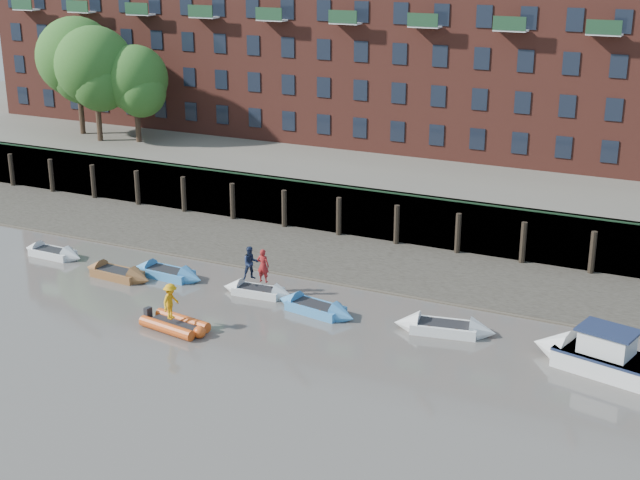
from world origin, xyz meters
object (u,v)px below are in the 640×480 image
Objects in this scene: rowboat_1 at (117,274)px; rowboat_4 at (316,308)px; person_rower_a at (263,266)px; rowboat_0 at (53,253)px; rib_tender at (177,325)px; motor_launch at (591,354)px; rowboat_3 at (258,291)px; rowboat_2 at (168,273)px; person_rower_b at (251,263)px; rowboat_6 at (444,328)px; person_rib_crew at (171,301)px.

rowboat_1 is 0.97× the size of rowboat_4.
rowboat_0 is at bearing -3.42° from person_rower_a.
rib_tender is 19.71m from motor_launch.
rowboat_2 is at bearing 174.98° from rowboat_3.
motor_launch reaches higher than rowboat_0.
rowboat_0 is at bearing -172.59° from rowboat_4.
person_rower_b reaches higher than rowboat_4.
rowboat_2 reaches higher than rowboat_1.
rowboat_3 is 17.82m from motor_launch.
rowboat_1 is at bearing 4.31° from person_rower_a.
rib_tender is 0.55× the size of motor_launch.
person_rower_b is at bearing 167.82° from rowboat_6.
rib_tender is (-5.23, -4.92, 0.03)m from rowboat_4.
rowboat_2 reaches higher than rowboat_0.
person_rower_b reaches higher than rowboat_2.
person_rower_a reaches higher than rib_tender.
rib_tender is (12.98, -5.65, 0.05)m from rowboat_0.
rowboat_2 is 16.64m from rowboat_6.
rowboat_4 is (12.41, 0.43, 0.00)m from rowboat_1.
rowboat_2 is 7.44m from rib_tender.
motor_launch is (19.12, 4.75, 0.40)m from rib_tender.
motor_launch is at bearing 22.93° from rib_tender.
rowboat_4 is 7.51m from person_rib_crew.
rowboat_1 is at bearing -149.40° from rowboat_2.
rowboat_4 is 6.79m from rowboat_6.
person_rower_a reaches higher than rowboat_6.
rowboat_2 is 5.98m from rowboat_3.
rowboat_1 is 0.91× the size of rowboat_6.
rowboat_2 is 9.91m from rowboat_4.
rowboat_6 is at bearing 14.38° from rowboat_4.
rowboat_4 is (18.21, -0.73, 0.02)m from rowboat_0.
person_rower_b reaches higher than rib_tender.
rowboat_2 is at bearing 31.25° from rowboat_1.
rowboat_6 is (19.18, 0.99, 0.02)m from rowboat_1.
motor_launch is (17.78, -0.98, 0.46)m from rowboat_3.
rowboat_0 is at bearing 176.07° from rowboat_3.
rowboat_1 is 12.42m from rowboat_4.
motor_launch is at bearing 0.57° from rowboat_2.
rowboat_0 is at bearing -175.77° from rowboat_2.
rowboat_6 is at bearing -68.73° from person_rib_crew.
rowboat_4 is (9.87, -0.89, 0.00)m from rowboat_2.
rib_tender is at bearing -84.74° from person_rib_crew.
rowboat_0 is at bearing 62.97° from person_rib_crew.
rowboat_4 reaches higher than rib_tender.
rowboat_2 is at bearing -175.44° from rowboat_4.
rowboat_6 is at bearing 1.97° from rowboat_2.
motor_launch reaches higher than rowboat_2.
person_rib_crew reaches higher than rowboat_6.
rib_tender is at bearing -22.08° from rowboat_0.
person_rower_a is (-3.55, 0.84, 1.50)m from rowboat_4.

